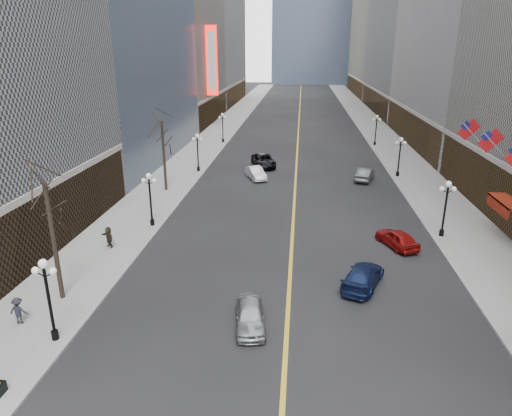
% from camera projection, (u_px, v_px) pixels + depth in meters
% --- Properties ---
extents(sidewalk_east, '(6.00, 230.00, 0.15)m').
position_uv_depth(sidewalk_east, '(385.00, 141.00, 73.62)').
color(sidewalk_east, gray).
rests_on(sidewalk_east, ground).
extents(sidewalk_west, '(6.00, 230.00, 0.15)m').
position_uv_depth(sidewalk_west, '(214.00, 137.00, 76.20)').
color(sidewalk_west, gray).
rests_on(sidewalk_west, ground).
extents(lane_line, '(0.25, 200.00, 0.02)m').
position_uv_depth(lane_line, '(299.00, 129.00, 84.32)').
color(lane_line, gold).
rests_on(lane_line, ground).
extents(streetlamp_east_1, '(1.26, 0.44, 4.52)m').
position_uv_depth(streetlamp_east_1, '(446.00, 203.00, 35.34)').
color(streetlamp_east_1, black).
rests_on(streetlamp_east_1, sidewalk_east).
extents(streetlamp_east_2, '(1.26, 0.44, 4.52)m').
position_uv_depth(streetlamp_east_2, '(400.00, 153.00, 52.23)').
color(streetlamp_east_2, black).
rests_on(streetlamp_east_2, sidewalk_east).
extents(streetlamp_east_3, '(1.26, 0.44, 4.52)m').
position_uv_depth(streetlamp_east_3, '(376.00, 127.00, 69.13)').
color(streetlamp_east_3, black).
rests_on(streetlamp_east_3, sidewalk_east).
extents(streetlamp_west_0, '(1.26, 0.44, 4.52)m').
position_uv_depth(streetlamp_west_0, '(48.00, 292.00, 22.49)').
color(streetlamp_west_0, black).
rests_on(streetlamp_west_0, sidewalk_west).
extents(streetlamp_west_1, '(1.26, 0.44, 4.52)m').
position_uv_depth(streetlamp_west_1, '(150.00, 194.00, 37.51)').
color(streetlamp_west_1, black).
rests_on(streetlamp_west_1, sidewalk_west).
extents(streetlamp_west_2, '(1.26, 0.44, 4.52)m').
position_uv_depth(streetlamp_west_2, '(198.00, 148.00, 54.40)').
color(streetlamp_west_2, black).
rests_on(streetlamp_west_2, sidewalk_west).
extents(streetlamp_west_3, '(1.26, 0.44, 4.52)m').
position_uv_depth(streetlamp_west_3, '(223.00, 125.00, 71.30)').
color(streetlamp_west_3, black).
rests_on(streetlamp_west_3, sidewalk_west).
extents(flag_4, '(2.87, 0.12, 2.87)m').
position_uv_depth(flag_4, '(493.00, 143.00, 35.44)').
color(flag_4, '#B2B2B7').
rests_on(flag_4, ground).
extents(flag_5, '(2.87, 0.12, 2.87)m').
position_uv_depth(flag_5, '(471.00, 132.00, 40.13)').
color(flag_5, '#B2B2B7').
rests_on(flag_5, ground).
extents(awning_c, '(1.40, 4.00, 0.93)m').
position_uv_depth(awning_c, '(504.00, 202.00, 34.89)').
color(awning_c, maroon).
rests_on(awning_c, ground).
extents(theatre_marquee, '(2.00, 0.55, 12.00)m').
position_uv_depth(theatre_marquee, '(212.00, 61.00, 81.79)').
color(theatre_marquee, red).
rests_on(theatre_marquee, ground).
extents(tree_west_near, '(3.60, 3.60, 7.92)m').
position_uv_depth(tree_west_near, '(47.00, 201.00, 25.29)').
color(tree_west_near, '#2D231C').
rests_on(tree_west_near, sidewalk_west).
extents(tree_west_far, '(3.60, 3.60, 7.92)m').
position_uv_depth(tree_west_far, '(162.00, 132.00, 45.94)').
color(tree_west_far, '#2D231C').
rests_on(tree_west_far, sidewalk_west).
extents(car_nb_near, '(2.15, 4.17, 1.36)m').
position_uv_depth(car_nb_near, '(250.00, 315.00, 24.53)').
color(car_nb_near, '#95979C').
rests_on(car_nb_near, ground).
extents(car_nb_mid, '(3.02, 4.45, 1.39)m').
position_uv_depth(car_nb_mid, '(256.00, 173.00, 52.29)').
color(car_nb_mid, silver).
rests_on(car_nb_mid, ground).
extents(car_nb_far, '(3.81, 6.01, 1.55)m').
position_uv_depth(car_nb_far, '(263.00, 161.00, 57.61)').
color(car_nb_far, black).
rests_on(car_nb_far, ground).
extents(car_sb_near, '(3.51, 5.05, 1.36)m').
position_uv_depth(car_sb_near, '(363.00, 276.00, 28.69)').
color(car_sb_near, '#121D44').
rests_on(car_sb_near, ground).
extents(car_sb_mid, '(3.12, 4.33, 1.37)m').
position_uv_depth(car_sb_mid, '(397.00, 238.00, 34.41)').
color(car_sb_mid, maroon).
rests_on(car_sb_mid, ground).
extents(car_sb_far, '(2.74, 4.65, 1.45)m').
position_uv_depth(car_sb_far, '(365.00, 174.00, 51.69)').
color(car_sb_far, '#474C4E').
rests_on(car_sb_far, ground).
extents(ped_west_walk, '(1.00, 0.42, 1.54)m').
position_uv_depth(ped_west_walk, '(18.00, 311.00, 24.51)').
color(ped_west_walk, black).
rests_on(ped_west_walk, sidewalk_west).
extents(ped_west_far, '(1.42, 1.28, 1.60)m').
position_uv_depth(ped_west_far, '(109.00, 237.00, 33.95)').
color(ped_west_far, black).
rests_on(ped_west_far, sidewalk_west).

